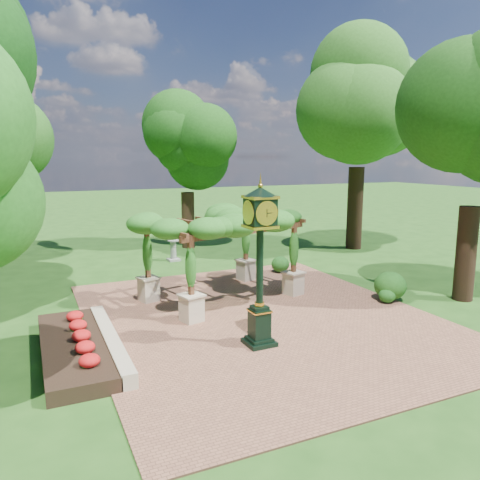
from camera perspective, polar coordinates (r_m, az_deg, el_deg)
name	(u,v)px	position (r m, az deg, el deg)	size (l,w,h in m)	color
ground	(276,328)	(13.81, 4.40, -10.70)	(120.00, 120.00, 0.00)	#1E4714
brick_plaza	(260,317)	(14.63, 2.48, -9.38)	(10.00, 12.00, 0.04)	brown
border_wall	(110,342)	(12.79, -15.52, -11.85)	(0.35, 5.00, 0.40)	#C6B793
flower_bed	(74,348)	(12.70, -19.62, -12.32)	(1.50, 5.00, 0.36)	red
pedestal_clock	(260,252)	(11.87, 2.45, -1.44)	(0.85, 0.85, 4.21)	black
pergola	(222,225)	(15.97, -2.19, 1.89)	(5.70, 4.36, 3.18)	beige
sundial	(173,252)	(22.51, -8.12, -1.42)	(0.58, 0.58, 1.01)	gray
shrub_front	(387,295)	(16.63, 17.50, -6.46)	(0.56, 0.56, 0.50)	#1F5E1B
shrub_mid	(390,286)	(16.96, 17.84, -5.33)	(1.08, 1.08, 0.97)	#205818
shrub_back	(280,264)	(20.03, 4.94, -2.97)	(0.76, 0.76, 0.68)	#205B1A
tree_north	(187,149)	(25.36, -6.52, 11.01)	(3.88, 3.88, 7.79)	#362415
tree_east_far	(360,101)	(25.87, 14.37, 16.08)	(5.03, 5.03, 11.27)	black
tree_east_near	(477,130)	(17.50, 26.90, 11.90)	(4.24, 4.24, 8.41)	black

